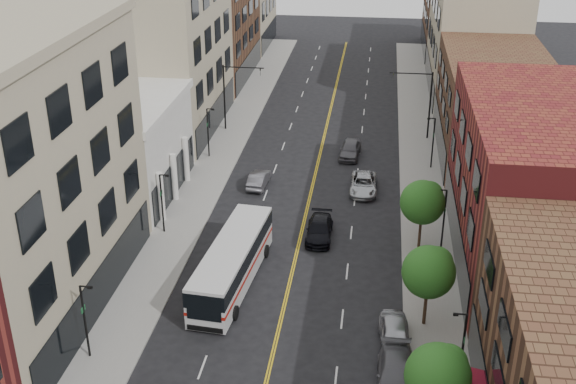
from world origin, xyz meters
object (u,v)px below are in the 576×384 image
at_px(car_parked_mid, 395,375).
at_px(car_lane_a, 319,230).
at_px(car_parked_far, 395,336).
at_px(car_lane_behind, 259,179).
at_px(city_bus, 232,261).
at_px(car_lane_b, 364,184).
at_px(car_lane_c, 350,149).

bearing_deg(car_parked_mid, car_lane_a, 109.62).
relative_size(car_parked_far, car_lane_behind, 1.13).
xyz_separation_m(city_bus, car_lane_a, (5.49, 7.54, -1.15)).
bearing_deg(car_lane_b, car_lane_c, 101.26).
height_order(car_lane_behind, car_lane_c, car_lane_c).
height_order(city_bus, car_lane_a, city_bus).
bearing_deg(car_parked_far, car_lane_a, 109.87).
distance_m(city_bus, car_lane_a, 9.40).
distance_m(car_parked_far, car_lane_behind, 25.53).
height_order(car_parked_mid, car_lane_c, car_lane_c).
distance_m(car_lane_a, car_lane_b, 9.69).
height_order(car_lane_a, car_lane_c, car_lane_c).
xyz_separation_m(car_lane_behind, car_lane_a, (6.41, -9.02, 0.02)).
distance_m(city_bus, car_lane_b, 18.85).
relative_size(car_lane_behind, car_lane_a, 0.86).
bearing_deg(city_bus, car_parked_mid, -34.52).
relative_size(car_parked_far, car_lane_c, 1.02).
height_order(car_parked_far, car_lane_behind, car_parked_far).
distance_m(city_bus, car_parked_mid, 14.86).
bearing_deg(city_bus, car_lane_a, 59.14).
bearing_deg(car_lane_b, car_parked_mid, -84.23).
relative_size(city_bus, car_lane_a, 2.57).
xyz_separation_m(car_parked_far, car_lane_a, (-5.90, 13.35, -0.10)).
bearing_deg(car_parked_mid, car_lane_b, 96.43).
height_order(city_bus, car_lane_behind, city_bus).
distance_m(city_bus, car_lane_c, 25.72).
relative_size(car_parked_mid, car_lane_b, 1.01).
bearing_deg(car_lane_a, car_parked_mid, -71.31).
xyz_separation_m(car_parked_mid, car_lane_a, (-5.90, 17.02, -0.04)).
distance_m(car_parked_mid, car_lane_behind, 28.80).
bearing_deg(car_parked_mid, car_lane_behind, 115.81).
height_order(city_bus, car_parked_mid, city_bus).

